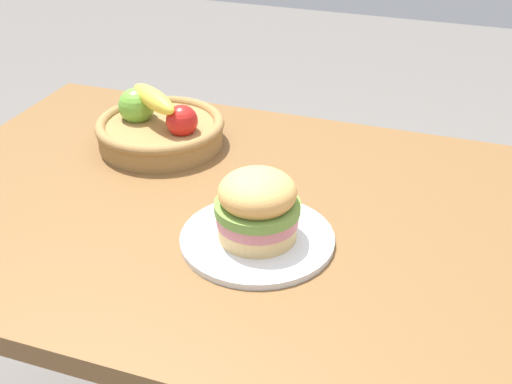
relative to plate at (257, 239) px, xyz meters
The scene contains 4 objects.
dining_table 0.15m from the plate, 114.21° to the left, with size 1.40×0.90×0.75m.
plate is the anchor object (origin of this frame).
sandwich 0.07m from the plate, 116.57° to the left, with size 0.15×0.15×0.13m.
fruit_basket 0.45m from the plate, 138.98° to the left, with size 0.29×0.29×0.13m.
Camera 1 is at (0.36, -1.01, 1.43)m, focal length 46.32 mm.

